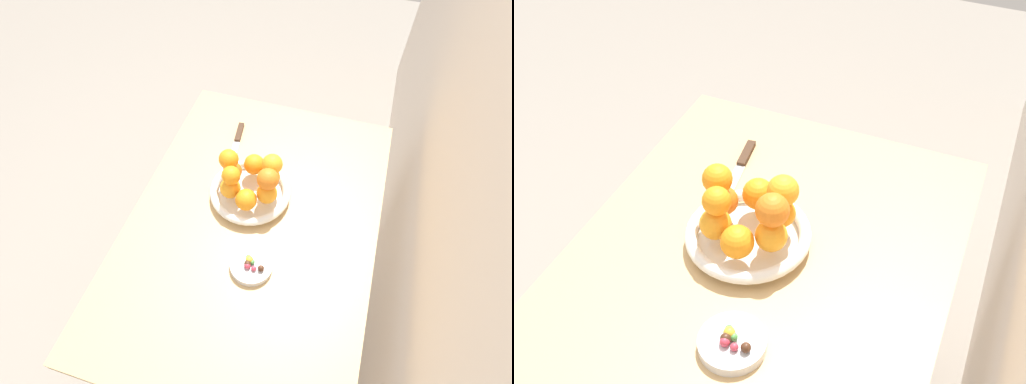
# 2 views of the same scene
# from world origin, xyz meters

# --- Properties ---
(ground_plane) EXTENTS (6.00, 6.00, 0.00)m
(ground_plane) POSITION_xyz_m (0.00, 0.00, 0.00)
(ground_plane) COLOR gray
(wall_back) EXTENTS (4.00, 0.05, 2.50)m
(wall_back) POSITION_xyz_m (0.00, 0.51, 1.25)
(wall_back) COLOR beige
(wall_back) RESTS_ON ground_plane
(dining_table) EXTENTS (1.10, 0.76, 0.74)m
(dining_table) POSITION_xyz_m (0.00, 0.00, 0.65)
(dining_table) COLOR tan
(dining_table) RESTS_ON ground_plane
(fruit_bowl) EXTENTS (0.26, 0.26, 0.04)m
(fruit_bowl) POSITION_xyz_m (-0.10, -0.04, 0.76)
(fruit_bowl) COLOR white
(fruit_bowl) RESTS_ON dining_table
(candy_dish) EXTENTS (0.12, 0.12, 0.02)m
(candy_dish) POSITION_xyz_m (0.14, 0.04, 0.75)
(candy_dish) COLOR silver
(candy_dish) RESTS_ON dining_table
(orange_0) EXTENTS (0.06, 0.06, 0.06)m
(orange_0) POSITION_xyz_m (-0.14, 0.02, 0.81)
(orange_0) COLOR orange
(orange_0) RESTS_ON fruit_bowl
(orange_1) EXTENTS (0.07, 0.07, 0.07)m
(orange_1) POSITION_xyz_m (-0.17, -0.05, 0.81)
(orange_1) COLOR orange
(orange_1) RESTS_ON fruit_bowl
(orange_2) EXTENTS (0.06, 0.06, 0.06)m
(orange_2) POSITION_xyz_m (-0.13, -0.11, 0.81)
(orange_2) COLOR orange
(orange_2) RESTS_ON fruit_bowl
(orange_3) EXTENTS (0.07, 0.07, 0.07)m
(orange_3) POSITION_xyz_m (-0.06, -0.09, 0.81)
(orange_3) COLOR orange
(orange_3) RESTS_ON fruit_bowl
(orange_4) EXTENTS (0.07, 0.07, 0.07)m
(orange_4) POSITION_xyz_m (-0.03, -0.03, 0.81)
(orange_4) COLOR orange
(orange_4) RESTS_ON fruit_bowl
(orange_5) EXTENTS (0.07, 0.07, 0.07)m
(orange_5) POSITION_xyz_m (-0.07, 0.02, 0.81)
(orange_5) COLOR orange
(orange_5) RESTS_ON fruit_bowl
(orange_6) EXTENTS (0.06, 0.06, 0.06)m
(orange_6) POSITION_xyz_m (-0.12, -0.11, 0.87)
(orange_6) COLOR orange
(orange_6) RESTS_ON orange_2
(orange_7) EXTENTS (0.07, 0.07, 0.07)m
(orange_7) POSITION_xyz_m (-0.08, 0.02, 0.88)
(orange_7) COLOR orange
(orange_7) RESTS_ON orange_5
(orange_8) EXTENTS (0.06, 0.06, 0.06)m
(orange_8) POSITION_xyz_m (-0.06, -0.09, 0.87)
(orange_8) COLOR orange
(orange_8) RESTS_ON orange_3
(orange_9) EXTENTS (0.06, 0.06, 0.06)m
(orange_9) POSITION_xyz_m (-0.14, 0.02, 0.87)
(orange_9) COLOR orange
(orange_9) RESTS_ON orange_0
(candy_ball_0) EXTENTS (0.02, 0.02, 0.02)m
(candy_ball_0) POSITION_xyz_m (0.13, 0.03, 0.77)
(candy_ball_0) COLOR #4C9947
(candy_ball_0) RESTS_ON candy_dish
(candy_ball_1) EXTENTS (0.02, 0.02, 0.02)m
(candy_ball_1) POSITION_xyz_m (0.14, 0.04, 0.77)
(candy_ball_1) COLOR #4C9947
(candy_ball_1) RESTS_ON candy_dish
(candy_ball_2) EXTENTS (0.02, 0.02, 0.02)m
(candy_ball_2) POSITION_xyz_m (0.16, 0.03, 0.77)
(candy_ball_2) COLOR #C6384C
(candy_ball_2) RESTS_ON candy_dish
(candy_ball_3) EXTENTS (0.02, 0.02, 0.02)m
(candy_ball_3) POSITION_xyz_m (0.15, 0.07, 0.77)
(candy_ball_3) COLOR #472819
(candy_ball_3) RESTS_ON candy_dish
(candy_ball_4) EXTENTS (0.02, 0.02, 0.02)m
(candy_ball_4) POSITION_xyz_m (0.14, 0.04, 0.77)
(candy_ball_4) COLOR #472819
(candy_ball_4) RESTS_ON candy_dish
(candy_ball_5) EXTENTS (0.01, 0.01, 0.01)m
(candy_ball_5) POSITION_xyz_m (0.16, 0.05, 0.77)
(candy_ball_5) COLOR #C6384C
(candy_ball_5) RESTS_ON candy_dish
(candy_ball_6) EXTENTS (0.02, 0.02, 0.02)m
(candy_ball_6) POSITION_xyz_m (0.14, 0.03, 0.77)
(candy_ball_6) COLOR gold
(candy_ball_6) RESTS_ON candy_dish
(candy_ball_7) EXTENTS (0.02, 0.02, 0.02)m
(candy_ball_7) POSITION_xyz_m (0.15, 0.03, 0.77)
(candy_ball_7) COLOR #472819
(candy_ball_7) RESTS_ON candy_dish
(knife) EXTENTS (0.26, 0.05, 0.01)m
(knife) POSITION_xyz_m (-0.30, -0.15, 0.75)
(knife) COLOR #3F2819
(knife) RESTS_ON dining_table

